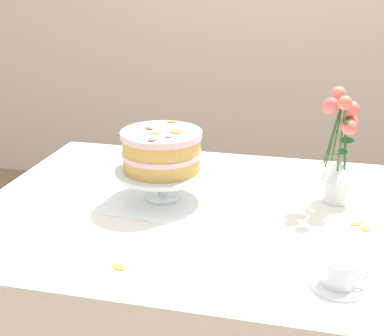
{
  "coord_description": "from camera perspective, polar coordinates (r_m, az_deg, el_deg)",
  "views": [
    {
      "loc": [
        0.25,
        -1.34,
        1.39
      ],
      "look_at": [
        -0.07,
        0.01,
        0.86
      ],
      "focal_mm": 47.13,
      "sensor_mm": 36.0,
      "label": 1
    }
  ],
  "objects": [
    {
      "name": "loose_petal_1",
      "position": [
        1.47,
        19.01,
        -6.5
      ],
      "size": [
        0.03,
        0.04,
        0.0
      ],
      "primitive_type": "ellipsoid",
      "rotation": [
        0.0,
        0.0,
        2.1
      ],
      "color": "yellow",
      "rests_on": "dining_table"
    },
    {
      "name": "linen_napkin",
      "position": [
        1.57,
        -3.33,
        -3.48
      ],
      "size": [
        0.35,
        0.35,
        0.0
      ],
      "primitive_type": "cube",
      "rotation": [
        0.0,
        0.0,
        -0.09
      ],
      "color": "white",
      "rests_on": "dining_table"
    },
    {
      "name": "dining_table",
      "position": [
        1.53,
        2.09,
        -8.19
      ],
      "size": [
        1.4,
        1.0,
        0.74
      ],
      "color": "white",
      "rests_on": "ground"
    },
    {
      "name": "loose_petal_2",
      "position": [
        1.49,
        18.11,
        -5.99
      ],
      "size": [
        0.04,
        0.04,
        0.0
      ],
      "primitive_type": "ellipsoid",
      "rotation": [
        0.0,
        0.0,
        0.75
      ],
      "color": "orange",
      "rests_on": "dining_table"
    },
    {
      "name": "loose_petal_0",
      "position": [
        1.23,
        -8.36,
        -11.02
      ],
      "size": [
        0.05,
        0.03,
        0.0
      ],
      "primitive_type": "ellipsoid",
      "rotation": [
        0.0,
        0.0,
        5.94
      ],
      "color": "yellow",
      "rests_on": "dining_table"
    },
    {
      "name": "flower_vase",
      "position": [
        1.56,
        16.34,
        1.58
      ],
      "size": [
        0.12,
        0.13,
        0.35
      ],
      "color": "silver",
      "rests_on": "dining_table"
    },
    {
      "name": "teacup",
      "position": [
        1.19,
        16.34,
        -11.62
      ],
      "size": [
        0.13,
        0.13,
        0.06
      ],
      "color": "white",
      "rests_on": "dining_table"
    },
    {
      "name": "layer_cake",
      "position": [
        1.51,
        -3.46,
        2.03
      ],
      "size": [
        0.24,
        0.24,
        0.13
      ],
      "color": "tan",
      "rests_on": "cake_stand"
    },
    {
      "name": "cake_stand",
      "position": [
        1.54,
        -3.4,
        -0.71
      ],
      "size": [
        0.29,
        0.29,
        0.1
      ],
      "color": "silver",
      "rests_on": "linen_napkin"
    }
  ]
}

